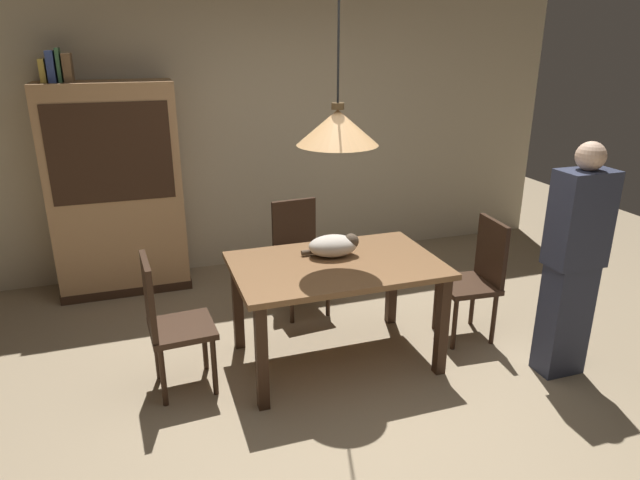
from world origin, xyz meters
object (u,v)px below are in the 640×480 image
object	(u,v)px
dining_table	(336,276)
hutch_bookcase	(117,195)
book_blue_wide	(52,66)
person_standing	(573,263)
chair_far_back	(299,251)
book_green_slim	(59,65)
cat_sleeping	(334,245)
pendant_lamp	(338,127)
book_yellow_short	(43,71)
chair_right_side	(477,274)
chair_left_side	(168,319)
book_brown_thick	(68,68)

from	to	relation	value
dining_table	hutch_bookcase	world-z (taller)	hutch_bookcase
book_blue_wide	person_standing	size ratio (longest dim) A/B	0.15
chair_far_back	person_standing	xyz separation A→B (m)	(1.42, -1.50, 0.29)
hutch_bookcase	book_green_slim	world-z (taller)	book_green_slim
cat_sleeping	pendant_lamp	distance (m)	0.85
book_yellow_short	pendant_lamp	bearing A→B (deg)	-44.07
chair_right_side	hutch_bookcase	bearing A→B (deg)	144.94
pendant_lamp	chair_left_side	bearing A→B (deg)	-179.76
chair_left_side	book_brown_thick	bearing A→B (deg)	106.24
book_blue_wide	book_brown_thick	size ratio (longest dim) A/B	1.00
book_blue_wide	hutch_bookcase	bearing A→B (deg)	-0.24
chair_right_side	person_standing	xyz separation A→B (m)	(0.29, -0.62, 0.29)
chair_far_back	person_standing	distance (m)	2.09
pendant_lamp	hutch_bookcase	bearing A→B (deg)	128.37
cat_sleeping	person_standing	size ratio (longest dim) A/B	0.25
book_green_slim	person_standing	world-z (taller)	book_green_slim
cat_sleeping	person_standing	bearing A→B (deg)	-28.30
pendant_lamp	book_yellow_short	bearing A→B (deg)	135.93
chair_left_side	chair_far_back	xyz separation A→B (m)	(1.12, 0.88, 0.00)
book_brown_thick	chair_far_back	bearing A→B (deg)	-28.56
pendant_lamp	person_standing	world-z (taller)	pendant_lamp
dining_table	book_blue_wide	bearing A→B (deg)	134.89
hutch_bookcase	book_green_slim	xyz separation A→B (m)	(-0.31, 0.00, 1.09)
book_brown_thick	person_standing	size ratio (longest dim) A/B	0.15
hutch_bookcase	book_green_slim	distance (m)	1.13
chair_right_side	cat_sleeping	distance (m)	1.15
cat_sleeping	book_blue_wide	bearing A→B (deg)	137.48
dining_table	chair_right_side	size ratio (longest dim) A/B	1.51
dining_table	book_brown_thick	xyz separation A→B (m)	(-1.64, 1.77, 1.31)
cat_sleeping	book_blue_wide	xyz separation A→B (m)	(-1.79, 1.65, 1.14)
chair_far_back	book_brown_thick	world-z (taller)	book_brown_thick
cat_sleeping	chair_left_side	bearing A→B (deg)	-173.66
dining_table	book_yellow_short	bearing A→B (deg)	135.93
chair_far_back	cat_sleeping	world-z (taller)	chair_far_back
chair_far_back	book_yellow_short	world-z (taller)	book_yellow_short
hutch_bookcase	book_blue_wide	distance (m)	1.14
book_yellow_short	book_brown_thick	xyz separation A→B (m)	(0.18, 0.00, 0.02)
dining_table	pendant_lamp	bearing A→B (deg)	90.00
chair_left_side	chair_far_back	size ratio (longest dim) A/B	1.00
book_yellow_short	hutch_bookcase	bearing A→B (deg)	-0.20
book_green_slim	book_blue_wide	bearing A→B (deg)	180.00
cat_sleeping	hutch_bookcase	distance (m)	2.18
chair_far_back	hutch_bookcase	distance (m)	1.70
hutch_bookcase	book_yellow_short	distance (m)	1.13
chair_right_side	book_yellow_short	xyz separation A→B (m)	(-2.96, 1.78, 1.43)
dining_table	pendant_lamp	distance (m)	1.01
book_blue_wide	book_green_slim	size ratio (longest dim) A/B	0.92
chair_right_side	book_blue_wide	xyz separation A→B (m)	(-2.89, 1.78, 1.46)
chair_left_side	chair_right_side	bearing A→B (deg)	-0.03
pendant_lamp	book_blue_wide	size ratio (longest dim) A/B	5.42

